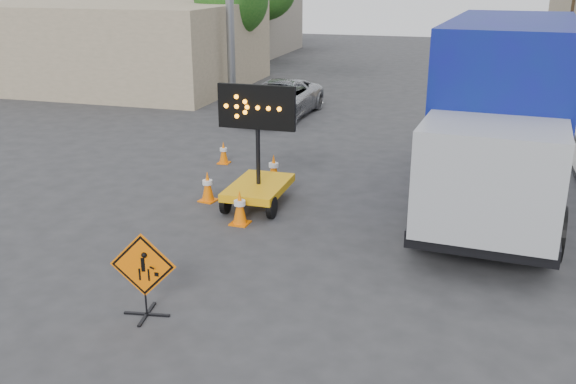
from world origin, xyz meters
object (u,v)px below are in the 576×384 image
at_px(box_truck, 502,124).
at_px(construction_sign, 144,273).
at_px(arrow_board, 258,180).
at_px(pickup_truck, 279,99).

bearing_deg(box_truck, construction_sign, -122.56).
distance_m(construction_sign, arrow_board, 5.59).
distance_m(arrow_board, pickup_truck, 10.21).
relative_size(pickup_truck, box_truck, 0.54).
bearing_deg(box_truck, pickup_truck, 139.63).
height_order(construction_sign, arrow_board, arrow_board).
bearing_deg(pickup_truck, arrow_board, -72.09).
bearing_deg(arrow_board, construction_sign, -90.61).
bearing_deg(arrow_board, pickup_truck, 104.49).
xyz_separation_m(construction_sign, pickup_truck, (-2.51, 15.47, -0.08)).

